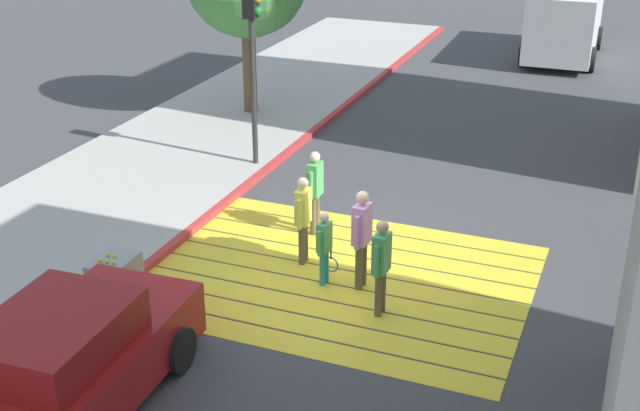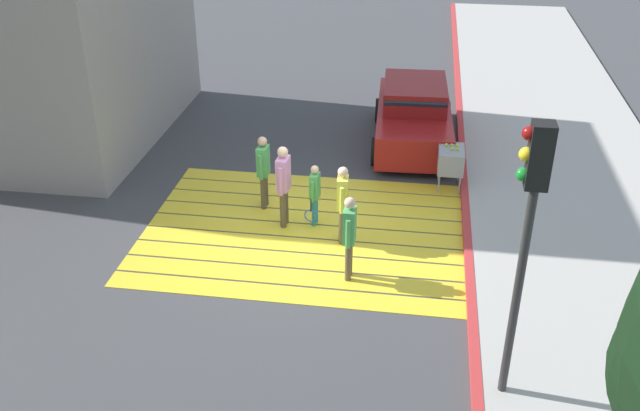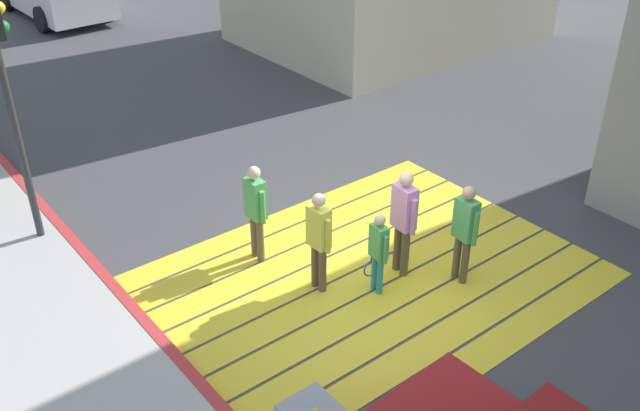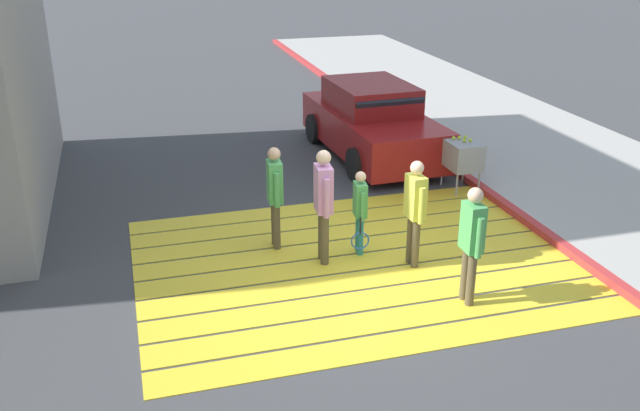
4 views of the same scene
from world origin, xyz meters
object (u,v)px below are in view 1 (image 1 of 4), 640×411
traffic_light_corner (253,35)px  pedestrian_adult_trailing (362,233)px  pedestrian_adult_lead (381,261)px  pedestrian_child_with_racket (325,244)px  pedestrian_adult_side (303,214)px  car_parked_near_curb (65,367)px  pedestrian_teen_behind (315,186)px  van_down_street (565,20)px  tennis_ball_cart (114,273)px

traffic_light_corner → pedestrian_adult_trailing: bearing=-47.2°
pedestrian_adult_lead → pedestrian_adult_trailing: pedestrian_adult_trailing is taller
traffic_light_corner → pedestrian_child_with_racket: size_ratio=3.19×
pedestrian_adult_trailing → pedestrian_adult_side: 1.32m
pedestrian_adult_lead → pedestrian_adult_side: size_ratio=1.00×
traffic_light_corner → pedestrian_adult_lead: (4.58, -5.03, -2.09)m
car_parked_near_curb → pedestrian_adult_lead: 4.93m
car_parked_near_curb → traffic_light_corner: bearing=100.0°
pedestrian_teen_behind → pedestrian_child_with_racket: 2.02m
van_down_street → pedestrian_child_with_racket: (-1.75, -17.51, -0.53)m
van_down_street → pedestrian_adult_side: 17.10m
van_down_street → pedestrian_child_with_racket: size_ratio=3.95×
pedestrian_adult_trailing → pedestrian_adult_side: pedestrian_adult_trailing is taller
pedestrian_child_with_racket → van_down_street: bearing=84.3°
van_down_street → pedestrian_child_with_racket: 17.61m
pedestrian_adult_lead → tennis_ball_cart: bearing=-159.1°
van_down_street → pedestrian_adult_lead: size_ratio=3.22×
pedestrian_adult_side → pedestrian_child_with_racket: size_ratio=1.22×
traffic_light_corner → pedestrian_adult_side: bearing=-54.3°
pedestrian_child_with_racket → pedestrian_adult_trailing: bearing=11.3°
pedestrian_adult_lead → pedestrian_adult_trailing: bearing=128.9°
tennis_ball_cart → pedestrian_adult_lead: pedestrian_adult_lead is taller
van_down_street → traffic_light_corner: bearing=-111.5°
tennis_ball_cart → pedestrian_adult_lead: bearing=20.9°
car_parked_near_curb → pedestrian_adult_lead: size_ratio=2.68×
van_down_street → pedestrian_adult_side: size_ratio=3.23×
pedestrian_teen_behind → pedestrian_adult_side: bearing=-77.5°
van_down_street → pedestrian_adult_trailing: van_down_street is taller
pedestrian_child_with_racket → pedestrian_adult_lead: bearing=-26.3°
van_down_street → pedestrian_teen_behind: 15.94m
car_parked_near_curb → van_down_street: size_ratio=0.83×
van_down_street → pedestrian_child_with_racket: van_down_street is taller
tennis_ball_cart → pedestrian_teen_behind: size_ratio=0.62×
pedestrian_adult_trailing → pedestrian_adult_side: size_ratio=1.08×
tennis_ball_cart → pedestrian_adult_side: bearing=51.7°
van_down_street → pedestrian_adult_lead: (-0.58, -18.09, -0.33)m
pedestrian_adult_side → pedestrian_adult_lead: bearing=-32.8°
car_parked_near_curb → pedestrian_child_with_racket: bearing=67.8°
traffic_light_corner → pedestrian_child_with_racket: 6.05m
car_parked_near_curb → tennis_ball_cart: (-0.90, 2.41, -0.04)m
pedestrian_adult_trailing → car_parked_near_curb: bearing=-117.9°
tennis_ball_cart → pedestrian_adult_side: size_ratio=0.63×
pedestrian_adult_side → pedestrian_child_with_racket: bearing=-42.8°
pedestrian_adult_trailing → pedestrian_teen_behind: 2.26m
pedestrian_adult_lead → pedestrian_child_with_racket: size_ratio=1.22×
van_down_street → pedestrian_adult_side: van_down_street is taller
car_parked_near_curb → van_down_street: 22.29m
van_down_street → pedestrian_adult_trailing: (-1.14, -17.39, -0.26)m
tennis_ball_cart → pedestrian_child_with_racket: bearing=37.2°
car_parked_near_curb → pedestrian_teen_behind: bearing=81.6°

